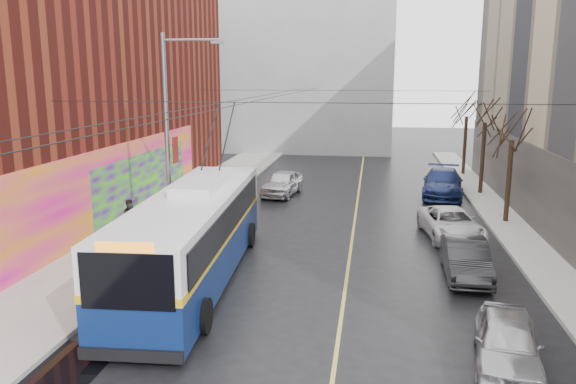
% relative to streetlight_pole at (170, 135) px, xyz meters
% --- Properties ---
extents(ground, '(140.00, 140.00, 0.00)m').
position_rel_streetlight_pole_xyz_m(ground, '(6.14, -10.00, -4.85)').
color(ground, black).
rests_on(ground, ground).
extents(sidewalk_left, '(4.00, 60.00, 0.15)m').
position_rel_streetlight_pole_xyz_m(sidewalk_left, '(-1.86, 2.00, -4.77)').
color(sidewalk_left, gray).
rests_on(sidewalk_left, ground).
extents(sidewalk_right, '(2.00, 60.00, 0.15)m').
position_rel_streetlight_pole_xyz_m(sidewalk_right, '(15.14, 2.00, -4.77)').
color(sidewalk_right, gray).
rests_on(sidewalk_right, ground).
extents(lane_line, '(0.12, 50.00, 0.01)m').
position_rel_streetlight_pole_xyz_m(lane_line, '(7.64, 4.00, -4.84)').
color(lane_line, '#BFB74C').
rests_on(lane_line, ground).
extents(building_left, '(12.11, 36.00, 14.00)m').
position_rel_streetlight_pole_xyz_m(building_left, '(-9.85, 3.99, 2.14)').
color(building_left, '#541610').
rests_on(building_left, ground).
extents(building_far, '(20.50, 12.10, 18.00)m').
position_rel_streetlight_pole_xyz_m(building_far, '(0.14, 34.99, 4.17)').
color(building_far, gray).
rests_on(building_far, ground).
extents(streetlight_pole, '(2.65, 0.60, 9.00)m').
position_rel_streetlight_pole_xyz_m(streetlight_pole, '(0.00, 0.00, 0.00)').
color(streetlight_pole, slate).
rests_on(streetlight_pole, ground).
extents(catenary_wires, '(18.00, 60.00, 0.22)m').
position_rel_streetlight_pole_xyz_m(catenary_wires, '(3.60, 4.77, 1.40)').
color(catenary_wires, black).
extents(tree_near, '(3.20, 3.20, 6.40)m').
position_rel_streetlight_pole_xyz_m(tree_near, '(15.14, 6.00, 0.13)').
color(tree_near, black).
rests_on(tree_near, ground).
extents(tree_mid, '(3.20, 3.20, 6.68)m').
position_rel_streetlight_pole_xyz_m(tree_mid, '(15.14, 13.00, 0.41)').
color(tree_mid, black).
rests_on(tree_mid, ground).
extents(tree_far, '(3.20, 3.20, 6.57)m').
position_rel_streetlight_pole_xyz_m(tree_far, '(15.14, 20.00, 0.30)').
color(tree_far, black).
rests_on(tree_far, ground).
extents(puddle, '(2.07, 3.33, 0.01)m').
position_rel_streetlight_pole_xyz_m(puddle, '(0.82, -10.81, -4.84)').
color(puddle, black).
rests_on(puddle, ground).
extents(pigeons_flying, '(4.13, 1.50, 2.33)m').
position_rel_streetlight_pole_xyz_m(pigeons_flying, '(4.60, 0.38, 2.49)').
color(pigeons_flying, slate).
extents(trolleybus, '(3.59, 13.03, 6.11)m').
position_rel_streetlight_pole_xyz_m(trolleybus, '(2.18, -3.98, -3.15)').
color(trolleybus, '#0A1B4D').
rests_on(trolleybus, ground).
extents(parked_car_a, '(2.18, 4.12, 1.34)m').
position_rel_streetlight_pole_xyz_m(parked_car_a, '(11.96, -8.77, -4.18)').
color(parked_car_a, '#A6A5AA').
rests_on(parked_car_a, ground).
extents(parked_car_b, '(1.55, 4.25, 1.39)m').
position_rel_streetlight_pole_xyz_m(parked_car_b, '(11.94, -2.18, -4.15)').
color(parked_car_b, '#232325').
rests_on(parked_car_b, ground).
extents(parked_car_c, '(2.91, 5.13, 1.35)m').
position_rel_streetlight_pole_xyz_m(parked_car_c, '(12.07, 2.93, -4.17)').
color(parked_car_c, silver).
rests_on(parked_car_c, ground).
extents(parked_car_d, '(3.00, 5.96, 1.66)m').
position_rel_streetlight_pole_xyz_m(parked_car_d, '(12.76, 12.24, -4.02)').
color(parked_car_d, navy).
rests_on(parked_car_d, ground).
extents(following_car, '(2.42, 4.64, 1.51)m').
position_rel_streetlight_pole_xyz_m(following_car, '(2.94, 11.19, -4.09)').
color(following_car, silver).
rests_on(following_car, ground).
extents(pedestrian_a, '(0.42, 0.60, 1.58)m').
position_rel_streetlight_pole_xyz_m(pedestrian_a, '(-2.08, 0.35, -3.91)').
color(pedestrian_a, black).
rests_on(pedestrian_a, sidewalk_left).
extents(pedestrian_b, '(1.03, 1.03, 1.69)m').
position_rel_streetlight_pole_xyz_m(pedestrian_b, '(-2.25, 0.59, -3.85)').
color(pedestrian_b, black).
rests_on(pedestrian_b, sidewalk_left).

